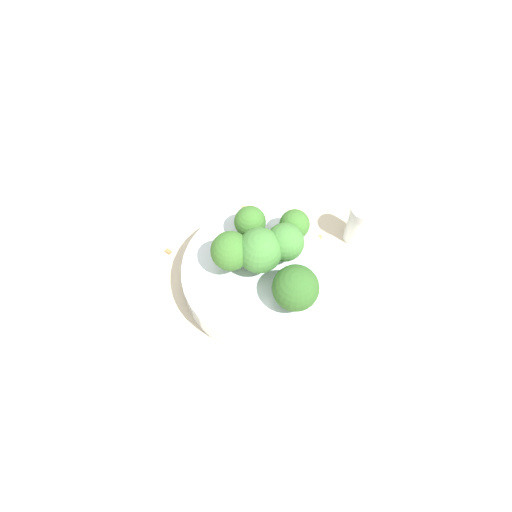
{
  "coord_description": "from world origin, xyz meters",
  "views": [
    {
      "loc": [
        0.2,
        -0.19,
        0.59
      ],
      "look_at": [
        0.0,
        0.0,
        0.08
      ],
      "focal_mm": 35.0,
      "sensor_mm": 36.0,
      "label": 1
    }
  ],
  "objects": [
    {
      "name": "pepper_shaker",
      "position": [
        0.04,
        0.15,
        0.04
      ],
      "size": [
        0.03,
        0.03,
        0.07
      ],
      "color": "silver",
      "rests_on": "ground_plane"
    },
    {
      "name": "almond_crumb_1",
      "position": [
        -0.12,
        -0.05,
        0.0
      ],
      "size": [
        0.01,
        0.01,
        0.01
      ],
      "primitive_type": "cube",
      "rotation": [
        0.0,
        0.0,
        0.25
      ],
      "color": "olive",
      "rests_on": "ground_plane"
    },
    {
      "name": "broccoli_floret_5",
      "position": [
        -0.02,
        -0.02,
        0.08
      ],
      "size": [
        0.05,
        0.05,
        0.06
      ],
      "color": "#7A9E5B",
      "rests_on": "bowl"
    },
    {
      "name": "broccoli_floret_3",
      "position": [
        0.06,
        0.01,
        0.08
      ],
      "size": [
        0.05,
        0.05,
        0.06
      ],
      "color": "#84AD66",
      "rests_on": "bowl"
    },
    {
      "name": "broccoli_floret_2",
      "position": [
        0.01,
        0.04,
        0.08
      ],
      "size": [
        0.05,
        0.05,
        0.06
      ],
      "color": "#84AD66",
      "rests_on": "bowl"
    },
    {
      "name": "broccoli_floret_1",
      "position": [
        -0.0,
        0.06,
        0.08
      ],
      "size": [
        0.04,
        0.04,
        0.05
      ],
      "color": "#7A9E5B",
      "rests_on": "bowl"
    },
    {
      "name": "broccoli_floret_4",
      "position": [
        -0.04,
        0.03,
        0.07
      ],
      "size": [
        0.04,
        0.04,
        0.05
      ],
      "color": "#8EB770",
      "rests_on": "bowl"
    },
    {
      "name": "ground_plane",
      "position": [
        0.0,
        0.0,
        0.0
      ],
      "size": [
        3.0,
        3.0,
        0.0
      ],
      "primitive_type": "plane",
      "color": "beige"
    },
    {
      "name": "almond_crumb_0",
      "position": [
        -0.1,
        0.07,
        0.0
      ],
      "size": [
        0.01,
        0.01,
        0.01
      ],
      "primitive_type": "cube",
      "rotation": [
        0.0,
        0.0,
        5.79
      ],
      "color": "tan",
      "rests_on": "ground_plane"
    },
    {
      "name": "broccoli_floret_0",
      "position": [
        0.0,
        0.01,
        0.09
      ],
      "size": [
        0.05,
        0.05,
        0.07
      ],
      "color": "#7A9E5B",
      "rests_on": "bowl"
    },
    {
      "name": "bowl",
      "position": [
        0.0,
        0.0,
        0.02
      ],
      "size": [
        0.18,
        0.18,
        0.05
      ],
      "primitive_type": "cylinder",
      "color": "silver",
      "rests_on": "ground_plane"
    },
    {
      "name": "almond_crumb_2",
      "position": [
        0.01,
        0.11,
        0.0
      ],
      "size": [
        0.01,
        0.01,
        0.01
      ],
      "primitive_type": "cube",
      "rotation": [
        0.0,
        0.0,
        3.78
      ],
      "color": "olive",
      "rests_on": "ground_plane"
    }
  ]
}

